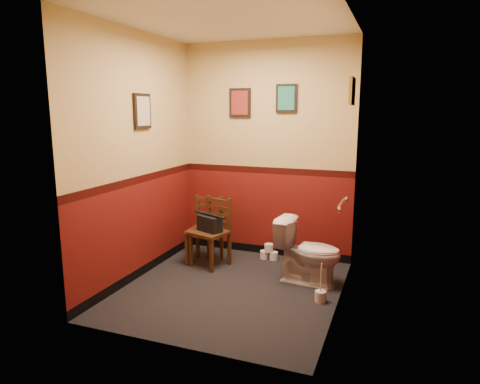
# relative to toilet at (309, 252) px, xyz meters

# --- Properties ---
(floor) EXTENTS (2.20, 2.40, 0.00)m
(floor) POSITION_rel_toilet_xyz_m (-0.72, -0.45, -0.35)
(floor) COLOR black
(floor) RESTS_ON ground
(ceiling) EXTENTS (2.20, 2.40, 0.00)m
(ceiling) POSITION_rel_toilet_xyz_m (-0.72, -0.45, 2.35)
(ceiling) COLOR silver
(ceiling) RESTS_ON ground
(wall_back) EXTENTS (2.20, 0.00, 2.70)m
(wall_back) POSITION_rel_toilet_xyz_m (-0.72, 0.75, 1.00)
(wall_back) COLOR #5F130F
(wall_back) RESTS_ON ground
(wall_front) EXTENTS (2.20, 0.00, 2.70)m
(wall_front) POSITION_rel_toilet_xyz_m (-0.72, -1.65, 1.00)
(wall_front) COLOR #5F130F
(wall_front) RESTS_ON ground
(wall_left) EXTENTS (0.00, 2.40, 2.70)m
(wall_left) POSITION_rel_toilet_xyz_m (-1.82, -0.45, 1.00)
(wall_left) COLOR #5F130F
(wall_left) RESTS_ON ground
(wall_right) EXTENTS (0.00, 2.40, 2.70)m
(wall_right) POSITION_rel_toilet_xyz_m (0.38, -0.45, 1.00)
(wall_right) COLOR #5F130F
(wall_right) RESTS_ON ground
(grab_bar) EXTENTS (0.05, 0.56, 0.06)m
(grab_bar) POSITION_rel_toilet_xyz_m (0.35, -0.20, 0.60)
(grab_bar) COLOR silver
(grab_bar) RESTS_ON wall_right
(framed_print_back_a) EXTENTS (0.28, 0.04, 0.36)m
(framed_print_back_a) POSITION_rel_toilet_xyz_m (-1.07, 0.73, 1.60)
(framed_print_back_a) COLOR black
(framed_print_back_a) RESTS_ON wall_back
(framed_print_back_b) EXTENTS (0.26, 0.04, 0.34)m
(framed_print_back_b) POSITION_rel_toilet_xyz_m (-0.47, 0.73, 1.65)
(framed_print_back_b) COLOR black
(framed_print_back_b) RESTS_ON wall_back
(framed_print_left) EXTENTS (0.04, 0.30, 0.38)m
(framed_print_left) POSITION_rel_toilet_xyz_m (-1.80, -0.35, 1.50)
(framed_print_left) COLOR black
(framed_print_left) RESTS_ON wall_left
(framed_print_right) EXTENTS (0.04, 0.34, 0.28)m
(framed_print_right) POSITION_rel_toilet_xyz_m (0.36, 0.15, 1.70)
(framed_print_right) COLOR olive
(framed_print_right) RESTS_ON wall_right
(toilet) EXTENTS (0.75, 0.47, 0.70)m
(toilet) POSITION_rel_toilet_xyz_m (0.00, 0.00, 0.00)
(toilet) COLOR white
(toilet) RESTS_ON floor
(toilet_brush) EXTENTS (0.11, 0.11, 0.40)m
(toilet_brush) POSITION_rel_toilet_xyz_m (0.22, -0.43, -0.28)
(toilet_brush) COLOR silver
(toilet_brush) RESTS_ON floor
(chair_left) EXTENTS (0.40, 0.40, 0.81)m
(chair_left) POSITION_rel_toilet_xyz_m (-1.33, 0.21, 0.06)
(chair_left) COLOR #422713
(chair_left) RESTS_ON floor
(chair_right) EXTENTS (0.48, 0.48, 0.83)m
(chair_right) POSITION_rel_toilet_xyz_m (-1.21, 0.13, 0.07)
(chair_right) COLOR #422713
(chair_right) RESTS_ON floor
(handbag) EXTENTS (0.34, 0.26, 0.22)m
(handbag) POSITION_rel_toilet_xyz_m (-1.22, 0.10, 0.18)
(handbag) COLOR black
(handbag) RESTS_ON chair_right
(tp_stack) EXTENTS (0.23, 0.12, 0.20)m
(tp_stack) POSITION_rel_toilet_xyz_m (-0.62, 0.56, -0.26)
(tp_stack) COLOR silver
(tp_stack) RESTS_ON floor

